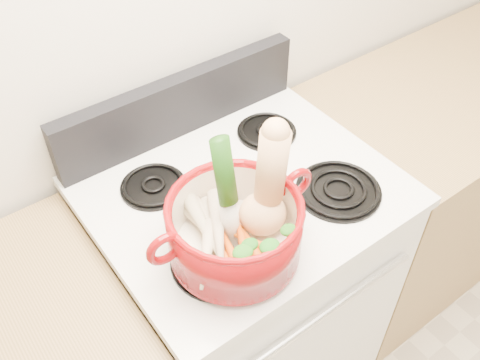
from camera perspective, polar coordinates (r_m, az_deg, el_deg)
wall_back at (r=1.44m, az=-8.35°, el=17.25°), size 3.50×0.02×2.60m
stove_body at (r=1.79m, az=0.28°, el=-11.92°), size 0.76×0.65×0.92m
cooktop at (r=1.42m, az=0.35°, el=-1.24°), size 0.78×0.67×0.03m
control_backsplash at (r=1.54m, az=-6.40°, el=7.97°), size 0.76×0.05×0.18m
oven_handle at (r=1.39m, az=9.01°, el=-13.88°), size 0.60×0.02×0.02m
counter_right at (r=2.38m, az=21.47°, el=1.68°), size 1.36×0.65×0.90m
burner_front_left at (r=1.24m, az=-2.29°, el=-8.47°), size 0.22×0.22×0.02m
burner_front_right at (r=1.41m, az=10.47°, el=-0.99°), size 0.22×0.22×0.02m
burner_back_left at (r=1.42m, az=-9.24°, el=-0.56°), size 0.17×0.17×0.02m
burner_back_right at (r=1.57m, az=2.87°, el=5.29°), size 0.17×0.17×0.02m
dutch_oven at (r=1.19m, az=-0.58°, el=-5.28°), size 0.31×0.31×0.15m
pot_handle_left at (r=1.10m, az=-8.04°, el=-7.29°), size 0.08×0.02×0.08m
pot_handle_right at (r=1.22m, az=6.05°, el=-0.34°), size 0.08×0.02×0.08m
squash at (r=1.15m, az=2.56°, el=-0.61°), size 0.16×0.16×0.28m
leek at (r=1.12m, az=-1.15°, el=-1.55°), size 0.05×0.11×0.29m
ginger at (r=1.27m, az=-2.01°, el=-2.66°), size 0.10×0.09×0.05m
parsnip_0 at (r=1.22m, az=-3.36°, el=-5.17°), size 0.07×0.23×0.06m
parsnip_1 at (r=1.20m, az=-3.48°, el=-5.87°), size 0.14×0.18×0.06m
parsnip_2 at (r=1.22m, az=-3.45°, el=-4.36°), size 0.05×0.18×0.05m
parsnip_3 at (r=1.16m, az=-3.60°, el=-7.83°), size 0.14×0.15×0.05m
parsnip_4 at (r=1.19m, az=-3.69°, el=-5.21°), size 0.07×0.20×0.05m
parsnip_5 at (r=1.17m, az=-2.30°, el=-5.54°), size 0.14×0.20×0.06m
carrot_0 at (r=1.18m, az=1.25°, el=-7.28°), size 0.07×0.18×0.05m
carrot_1 at (r=1.17m, az=-1.93°, el=-7.95°), size 0.04×0.16×0.05m
carrot_2 at (r=1.18m, az=1.80°, el=-6.90°), size 0.09×0.15×0.04m
carrot_3 at (r=1.16m, az=-0.98°, el=-7.71°), size 0.07×0.15×0.04m
carrot_4 at (r=1.17m, az=0.24°, el=-6.52°), size 0.09×0.14×0.04m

